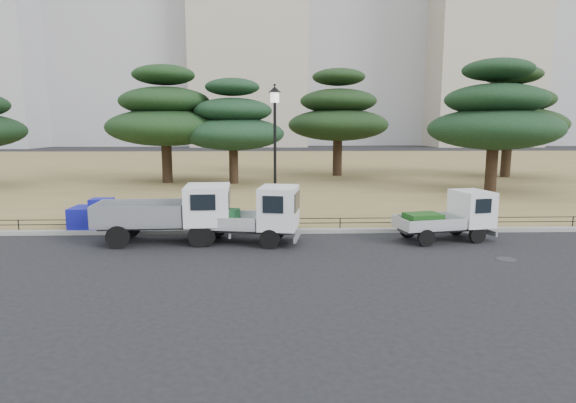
{
  "coord_description": "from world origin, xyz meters",
  "views": [
    {
      "loc": [
        -0.53,
        -15.04,
        3.99
      ],
      "look_at": [
        0.0,
        2.0,
        1.3
      ],
      "focal_mm": 30.0,
      "sensor_mm": 36.0,
      "label": 1
    }
  ],
  "objects_px": {
    "truck_large": "(173,211)",
    "truck_kei_rear": "(451,216)",
    "truck_kei_front": "(252,215)",
    "street_lamp": "(275,133)",
    "tarp_pile": "(96,216)"
  },
  "relations": [
    {
      "from": "truck_kei_rear",
      "to": "tarp_pile",
      "type": "bearing_deg",
      "value": 160.06
    },
    {
      "from": "truck_kei_rear",
      "to": "truck_kei_front",
      "type": "bearing_deg",
      "value": 169.83
    },
    {
      "from": "truck_kei_front",
      "to": "street_lamp",
      "type": "relative_size",
      "value": 0.74
    },
    {
      "from": "tarp_pile",
      "to": "truck_large",
      "type": "bearing_deg",
      "value": -28.8
    },
    {
      "from": "truck_kei_rear",
      "to": "tarp_pile",
      "type": "height_order",
      "value": "truck_kei_rear"
    },
    {
      "from": "truck_large",
      "to": "truck_kei_front",
      "type": "relative_size",
      "value": 1.17
    },
    {
      "from": "truck_large",
      "to": "street_lamp",
      "type": "xyz_separation_m",
      "value": [
        3.55,
        1.52,
        2.62
      ]
    },
    {
      "from": "truck_kei_front",
      "to": "truck_kei_rear",
      "type": "bearing_deg",
      "value": 11.14
    },
    {
      "from": "truck_large",
      "to": "truck_kei_rear",
      "type": "relative_size",
      "value": 1.31
    },
    {
      "from": "truck_kei_front",
      "to": "truck_kei_rear",
      "type": "relative_size",
      "value": 1.12
    },
    {
      "from": "street_lamp",
      "to": "tarp_pile",
      "type": "distance_m",
      "value": 7.53
    },
    {
      "from": "truck_kei_rear",
      "to": "tarp_pile",
      "type": "distance_m",
      "value": 13.14
    },
    {
      "from": "truck_kei_rear",
      "to": "street_lamp",
      "type": "xyz_separation_m",
      "value": [
        -6.15,
        1.56,
        2.85
      ]
    },
    {
      "from": "tarp_pile",
      "to": "truck_kei_front",
      "type": "bearing_deg",
      "value": -18.71
    },
    {
      "from": "street_lamp",
      "to": "tarp_pile",
      "type": "height_order",
      "value": "street_lamp"
    }
  ]
}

